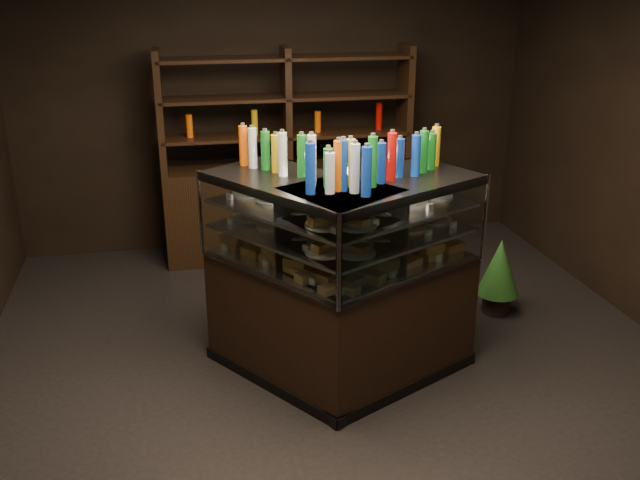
% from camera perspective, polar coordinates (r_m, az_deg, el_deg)
% --- Properties ---
extents(ground, '(5.00, 5.00, 0.00)m').
position_cam_1_polar(ground, '(5.25, 1.05, -9.42)').
color(ground, black).
rests_on(ground, ground).
extents(room_shell, '(5.02, 5.02, 3.01)m').
position_cam_1_polar(room_shell, '(4.59, 1.22, 11.99)').
color(room_shell, black).
rests_on(room_shell, ground).
extents(display_case, '(1.87, 1.43, 1.41)m').
position_cam_1_polar(display_case, '(4.84, 1.61, -5.84)').
color(display_case, black).
rests_on(display_case, ground).
extents(food_display, '(1.52, 1.07, 0.44)m').
position_cam_1_polar(food_display, '(4.60, 1.68, 0.86)').
color(food_display, '#D3964B').
rests_on(food_display, display_case).
extents(bottles_top, '(1.35, 0.93, 0.30)m').
position_cam_1_polar(bottles_top, '(4.46, 1.75, 6.53)').
color(bottles_top, '#0F38B2').
rests_on(bottles_top, display_case).
extents(potted_conifer, '(0.34, 0.34, 0.72)m').
position_cam_1_polar(potted_conifer, '(5.91, 14.18, -2.01)').
color(potted_conifer, black).
rests_on(potted_conifer, ground).
extents(back_shelving, '(2.34, 0.47, 2.00)m').
position_cam_1_polar(back_shelving, '(6.86, -2.60, 3.56)').
color(back_shelving, black).
rests_on(back_shelving, ground).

